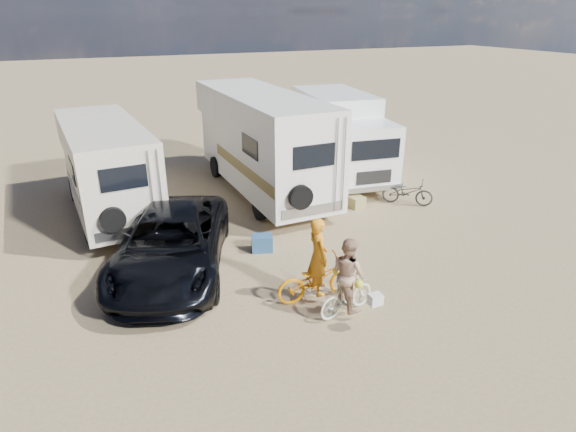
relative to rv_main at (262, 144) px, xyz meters
name	(u,v)px	position (x,y,z in m)	size (l,w,h in m)	color
ground	(339,276)	(-0.49, -6.79, -1.84)	(140.00, 140.00, 0.00)	#A0875F
rv_main	(262,144)	(0.00, 0.00, 0.00)	(2.48, 8.17, 3.68)	white
rv_left	(107,171)	(-5.46, -0.06, -0.30)	(2.26, 6.54, 3.08)	silver
box_truck	(342,138)	(3.51, 0.27, -0.17)	(2.39, 6.16, 3.34)	white
dark_suv	(172,243)	(-4.37, -4.77, -1.04)	(2.65, 5.75, 1.60)	black
bike_man	(317,279)	(-1.51, -7.51, -1.31)	(0.70, 2.00, 1.05)	orange
bike_woman	(347,295)	(-1.17, -8.31, -1.38)	(0.43, 1.53, 0.92)	beige
rider_man	(318,263)	(-1.51, -7.51, -0.88)	(0.70, 0.46, 1.91)	orange
rider_woman	(348,280)	(-1.17, -8.31, -0.99)	(0.82, 0.64, 1.70)	tan
bike_parked	(408,192)	(4.20, -3.32, -1.38)	(0.61, 1.76, 0.92)	#292C29
cooler	(262,243)	(-1.81, -4.64, -1.60)	(0.59, 0.43, 0.47)	#284F7B
crate	(356,202)	(2.40, -2.86, -1.64)	(0.49, 0.49, 0.39)	#92854D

